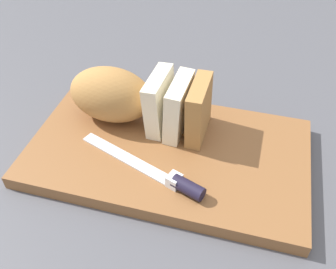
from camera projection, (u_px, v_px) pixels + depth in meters
ground_plane at (168, 157)px, 0.67m from camera, size 3.00×3.00×0.00m
cutting_board at (168, 152)px, 0.66m from camera, size 0.48×0.27×0.02m
bread_loaf at (134, 98)px, 0.67m from camera, size 0.26×0.10×0.10m
bread_knife at (170, 179)px, 0.59m from camera, size 0.23×0.10×0.02m
crumb_near_knife at (150, 119)px, 0.70m from camera, size 0.01×0.01×0.01m
crumb_near_loaf at (186, 120)px, 0.70m from camera, size 0.00×0.00×0.00m
crumb_stray_left at (183, 135)px, 0.67m from camera, size 0.00×0.00×0.00m
crumb_stray_right at (195, 129)px, 0.68m from camera, size 0.01×0.01×0.01m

